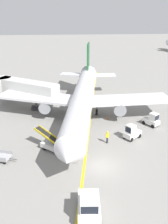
% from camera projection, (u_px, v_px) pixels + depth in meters
% --- Properties ---
extents(ground_plane, '(300.00, 300.00, 0.00)m').
position_uv_depth(ground_plane, '(101.00, 166.00, 27.91)').
color(ground_plane, gray).
extents(taxi_line_yellow, '(12.70, 79.08, 0.01)m').
position_uv_depth(taxi_line_yellow, '(87.00, 144.00, 32.42)').
color(taxi_line_yellow, yellow).
rests_on(taxi_line_yellow, ground).
extents(airliner, '(28.26, 35.27, 10.10)m').
position_uv_depth(airliner, '(83.00, 98.00, 38.97)').
color(airliner, silver).
rests_on(airliner, ground).
extents(jet_bridge, '(12.17, 8.97, 4.85)m').
position_uv_depth(jet_bridge, '(21.00, 87.00, 43.74)').
color(jet_bridge, beige).
rests_on(jet_bridge, ground).
extents(pushback_tug, '(2.13, 3.72, 2.20)m').
position_uv_depth(pushback_tug, '(89.00, 205.00, 21.04)').
color(pushback_tug, silver).
rests_on(pushback_tug, ground).
extents(baggage_tug_near_wing, '(2.71, 2.43, 2.10)m').
position_uv_depth(baggage_tug_near_wing, '(132.00, 132.00, 33.55)').
color(baggage_tug_near_wing, silver).
rests_on(baggage_tug_near_wing, ground).
extents(baggage_tug_by_cargo_door, '(2.42, 2.72, 2.10)m').
position_uv_depth(baggage_tug_by_cargo_door, '(152.00, 120.00, 37.26)').
color(baggage_tug_by_cargo_door, silver).
rests_on(baggage_tug_by_cargo_door, ground).
extents(belt_loader_forward_hold, '(4.68, 4.11, 2.59)m').
position_uv_depth(belt_loader_forward_hold, '(55.00, 145.00, 30.73)').
color(belt_loader_forward_hold, silver).
rests_on(belt_loader_forward_hold, ground).
extents(ground_crew_marshaller, '(0.36, 0.24, 1.70)m').
position_uv_depth(ground_crew_marshaller, '(107.00, 137.00, 32.41)').
color(ground_crew_marshaller, '#26262D').
rests_on(ground_crew_marshaller, ground).
extents(safety_cone_nose_left, '(0.36, 0.36, 0.44)m').
position_uv_depth(safety_cone_nose_left, '(108.00, 117.00, 39.97)').
color(safety_cone_nose_left, orange).
rests_on(safety_cone_nose_left, ground).
extents(safety_cone_nose_right, '(0.36, 0.36, 0.44)m').
position_uv_depth(safety_cone_nose_right, '(145.00, 119.00, 39.29)').
color(safety_cone_nose_right, orange).
rests_on(safety_cone_nose_right, ground).
extents(safety_cone_wingtip_left, '(0.36, 0.36, 0.44)m').
position_uv_depth(safety_cone_wingtip_left, '(120.00, 104.00, 45.27)').
color(safety_cone_wingtip_left, orange).
rests_on(safety_cone_wingtip_left, ground).
extents(safety_cone_wingtip_right, '(0.36, 0.36, 0.44)m').
position_uv_depth(safety_cone_wingtip_right, '(81.00, 105.00, 44.94)').
color(safety_cone_wingtip_right, orange).
rests_on(safety_cone_wingtip_right, ground).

